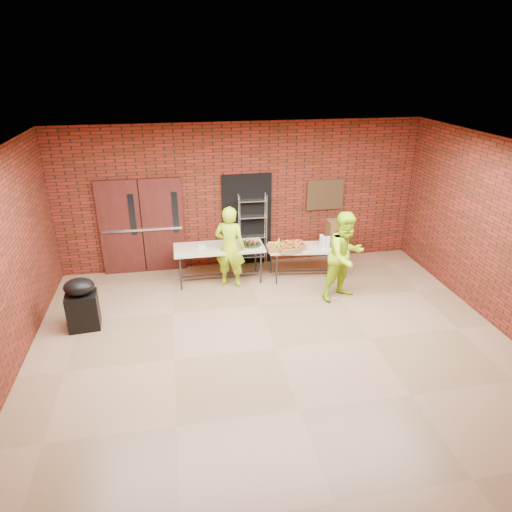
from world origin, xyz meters
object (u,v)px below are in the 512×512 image
Objects in this scene: table_left at (219,250)px; volunteer_woman at (230,247)px; wire_rack at (253,231)px; covered_grill at (82,304)px; volunteer_man at (345,256)px; table_right at (307,249)px; coffee_dispenser at (337,232)px.

volunteer_woman is at bearing -53.21° from table_left.
covered_grill is at bearing -146.60° from wire_rack.
volunteer_man reaches higher than covered_grill.
volunteer_woman is at bearing 18.02° from covered_grill.
covered_grill is at bearing -150.71° from table_left.
volunteer_woman reaches higher than table_right.
table_right is 1.00× the size of volunteer_woman.
wire_rack reaches higher than coffee_dispenser.
table_left is at bearing 178.25° from coffee_dispenser.
volunteer_man is at bearing -48.76° from wire_rack.
table_right is at bearing -174.60° from coffee_dispenser.
wire_rack is 0.97× the size of table_right.
volunteer_man is at bearing 179.92° from volunteer_woman.
wire_rack is 0.95× the size of volunteer_man.
volunteer_man reaches higher than volunteer_woman.
volunteer_man is (1.49, -1.83, 0.05)m from wire_rack.
table_right is 1.18m from volunteer_man.
volunteer_man is at bearing -101.23° from coffee_dispenser.
volunteer_man is (4.89, 0.23, 0.41)m from covered_grill.
wire_rack is 3.14× the size of coffee_dispenser.
table_left is 1.05× the size of volunteer_man.
wire_rack is at bearing 26.44° from covered_grill.
covered_grill is (-4.45, -1.29, -0.15)m from table_right.
wire_rack is 2.36m from volunteer_man.
wire_rack is at bearing 107.90° from volunteer_man.
volunteer_woman is (-0.63, -0.90, 0.02)m from wire_rack.
wire_rack reaches higher than table_left.
wire_rack is at bearing 151.24° from table_right.
volunteer_woman is 0.97× the size of volunteer_man.
covered_grill reaches higher than table_left.
volunteer_woman is at bearing -123.00° from wire_rack.
wire_rack is 1.10m from volunteer_woman.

